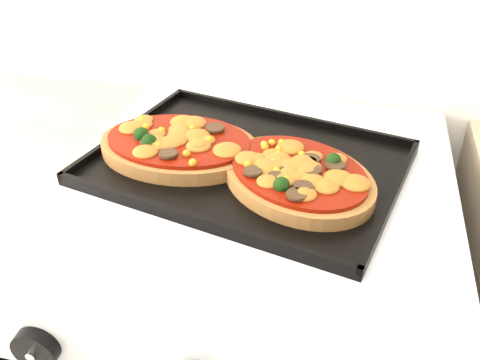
% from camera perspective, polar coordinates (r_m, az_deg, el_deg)
% --- Properties ---
extents(knob_left, '(0.06, 0.02, 0.06)m').
position_cam_1_polar(knob_left, '(0.69, -20.93, -16.43)').
color(knob_left, black).
rests_on(knob_left, control_panel).
extents(baking_tray, '(0.53, 0.44, 0.02)m').
position_cam_1_polar(baking_tray, '(0.83, 0.79, 1.96)').
color(baking_tray, black).
rests_on(baking_tray, stove).
extents(pizza_left, '(0.26, 0.19, 0.04)m').
position_cam_1_polar(pizza_left, '(0.85, -6.55, 3.85)').
color(pizza_left, '#935A32').
rests_on(pizza_left, baking_tray).
extents(pizza_right, '(0.31, 0.29, 0.04)m').
position_cam_1_polar(pizza_right, '(0.78, 6.23, 0.60)').
color(pizza_right, '#935A32').
rests_on(pizza_right, baking_tray).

